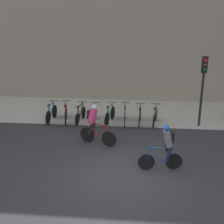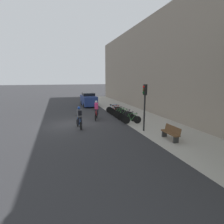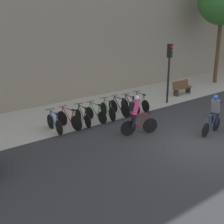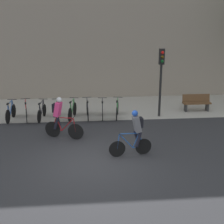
% 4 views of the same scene
% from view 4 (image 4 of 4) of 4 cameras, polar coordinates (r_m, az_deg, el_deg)
% --- Properties ---
extents(ground, '(200.00, 200.00, 0.00)m').
position_cam_4_polar(ground, '(11.19, -3.49, -9.25)').
color(ground, '#2B2B2D').
extents(kerb_strip, '(44.00, 4.50, 0.01)m').
position_cam_4_polar(kerb_strip, '(17.48, -4.13, 0.77)').
color(kerb_strip, '#A39E93').
rests_on(kerb_strip, ground).
extents(building_facade, '(44.00, 0.60, 10.50)m').
position_cam_4_polar(building_facade, '(19.29, -4.63, 18.13)').
color(building_facade, gray).
rests_on(building_facade, ground).
extents(cyclist_pink, '(1.64, 0.68, 1.78)m').
position_cam_4_polar(cyclist_pink, '(13.15, -9.54, -0.83)').
color(cyclist_pink, black).
rests_on(cyclist_pink, ground).
extents(cyclist_grey, '(1.62, 0.51, 1.75)m').
position_cam_4_polar(cyclist_grey, '(11.41, 4.27, -3.53)').
color(cyclist_grey, black).
rests_on(cyclist_grey, ground).
extents(parked_bike_0, '(0.46, 1.63, 0.97)m').
position_cam_4_polar(parked_bike_0, '(16.10, -18.04, -0.08)').
color(parked_bike_0, black).
rests_on(parked_bike_0, ground).
extents(parked_bike_1, '(0.48, 1.68, 0.99)m').
position_cam_4_polar(parked_bike_1, '(15.94, -15.40, 0.03)').
color(parked_bike_1, black).
rests_on(parked_bike_1, ground).
extents(parked_bike_2, '(0.46, 1.65, 0.95)m').
position_cam_4_polar(parked_bike_2, '(15.83, -12.72, 0.01)').
color(parked_bike_2, black).
rests_on(parked_bike_2, ground).
extents(parked_bike_3, '(0.46, 1.60, 0.94)m').
position_cam_4_polar(parked_bike_3, '(15.74, -10.00, 0.07)').
color(parked_bike_3, black).
rests_on(parked_bike_3, ground).
extents(parked_bike_4, '(0.50, 1.67, 0.98)m').
position_cam_4_polar(parked_bike_4, '(15.68, -7.27, 0.23)').
color(parked_bike_4, black).
rests_on(parked_bike_4, ground).
extents(parked_bike_5, '(0.46, 1.71, 0.98)m').
position_cam_4_polar(parked_bike_5, '(15.67, -4.51, 0.31)').
color(parked_bike_5, black).
rests_on(parked_bike_5, ground).
extents(parked_bike_6, '(0.46, 1.59, 0.95)m').
position_cam_4_polar(parked_bike_6, '(15.70, -1.76, 0.30)').
color(parked_bike_6, black).
rests_on(parked_bike_6, ground).
extents(parked_bike_7, '(0.46, 1.62, 0.96)m').
position_cam_4_polar(parked_bike_7, '(15.75, 0.98, 0.41)').
color(parked_bike_7, black).
rests_on(parked_bike_7, ground).
extents(traffic_light_pole, '(0.26, 0.30, 3.43)m').
position_cam_4_polar(traffic_light_pole, '(15.65, 8.98, 7.56)').
color(traffic_light_pole, black).
rests_on(traffic_light_pole, ground).
extents(bench, '(1.50, 0.44, 0.89)m').
position_cam_4_polar(bench, '(17.42, 15.19, 1.69)').
color(bench, brown).
rests_on(bench, ground).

